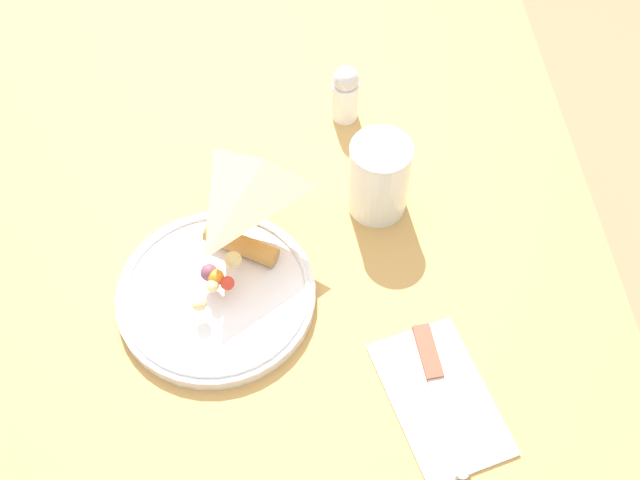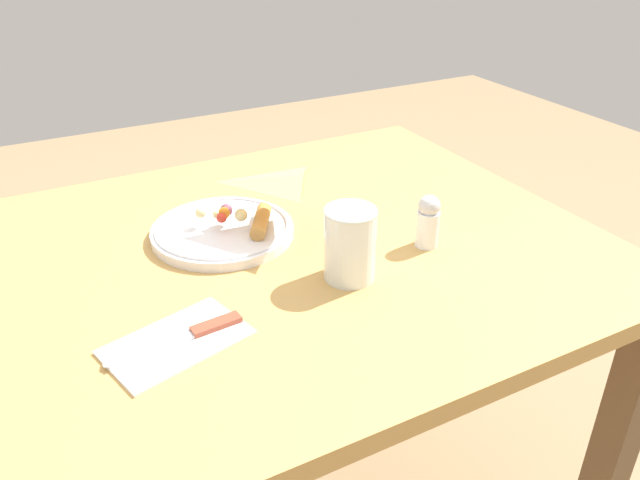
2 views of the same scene
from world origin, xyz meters
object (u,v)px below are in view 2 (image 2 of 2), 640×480
milk_glass (350,245)px  napkin_folded (177,342)px  salt_shaker (428,221)px  butter_knife (183,337)px  plate_pizza (223,228)px  dining_table (292,308)px

milk_glass → napkin_folded: bearing=7.2°
salt_shaker → butter_knife: bearing=7.8°
napkin_folded → salt_shaker: salt_shaker is taller
butter_knife → salt_shaker: (-0.41, -0.06, 0.04)m
napkin_folded → butter_knife: 0.01m
butter_knife → salt_shaker: salt_shaker is taller
plate_pizza → milk_glass: 0.24m
dining_table → butter_knife: butter_knife is taller
plate_pizza → butter_knife: size_ratio=1.29×
napkin_folded → dining_table: bearing=-145.3°
milk_glass → plate_pizza: bearing=-59.8°
plate_pizza → salt_shaker: size_ratio=2.67×
plate_pizza → napkin_folded: 0.28m
dining_table → butter_knife: size_ratio=5.39×
milk_glass → napkin_folded: size_ratio=0.57×
dining_table → napkin_folded: 0.31m
milk_glass → salt_shaker: bearing=-171.3°
dining_table → plate_pizza: size_ratio=4.18×
plate_pizza → milk_glass: size_ratio=2.12×
plate_pizza → butter_knife: bearing=59.3°
dining_table → milk_glass: bearing=105.4°
salt_shaker → dining_table: bearing=-28.6°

